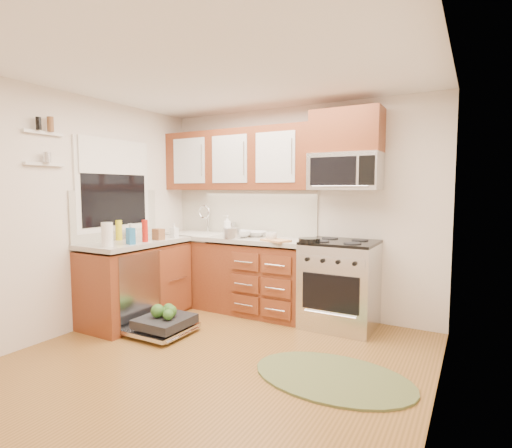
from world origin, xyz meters
The scene contains 37 objects.
floor centered at (0.00, 0.00, 0.00)m, with size 3.50×3.50×0.00m, color brown.
ceiling centered at (0.00, 0.00, 2.50)m, with size 3.50×3.50×0.00m, color white.
wall_back centered at (0.00, 1.75, 1.25)m, with size 3.50×0.04×2.50m, color silver.
wall_left centered at (-1.75, 0.00, 1.25)m, with size 0.04×3.50×2.50m, color silver.
wall_right centered at (1.75, 0.00, 1.25)m, with size 0.04×3.50×2.50m, color silver.
base_cabinet_back centered at (-0.73, 1.45, 0.42)m, with size 2.05×0.60×0.85m, color maroon.
base_cabinet_left centered at (-1.45, 0.52, 0.42)m, with size 0.60×1.25×0.85m, color maroon.
countertop_back centered at (-0.72, 1.44, 0.90)m, with size 2.07×0.64×0.05m, color #AEA89F.
countertop_left centered at (-1.44, 0.53, 0.90)m, with size 0.64×1.27×0.05m, color #AEA89F.
backsplash_back centered at (-0.73, 1.74, 1.21)m, with size 2.05×0.02×0.57m, color beige.
backsplash_left centered at (-1.74, 0.52, 1.21)m, with size 0.02×1.25×0.57m, color beige.
upper_cabinets centered at (-0.73, 1.57, 1.88)m, with size 2.05×0.35×0.75m, color maroon, non-canonical shape.
cabinet_over_mw centered at (0.68, 1.57, 2.13)m, with size 0.76×0.35×0.47m, color maroon.
range centered at (0.68, 1.43, 0.47)m, with size 0.76×0.64×0.95m, color silver, non-canonical shape.
microwave centered at (0.68, 1.55, 1.70)m, with size 0.76×0.38×0.40m, color silver, non-canonical shape.
sink centered at (-1.25, 1.42, 0.80)m, with size 0.62×0.50×0.26m, color white, non-canonical shape.
dishwasher centered at (-0.86, 0.30, 0.10)m, with size 0.70×0.60×0.20m, color silver, non-canonical shape.
window centered at (-1.74, 0.50, 1.55)m, with size 0.03×1.05×1.05m, color white, non-canonical shape.
window_blind centered at (-1.71, 0.50, 1.88)m, with size 0.02×0.96×0.40m, color white.
shelf_upper centered at (-1.72, -0.35, 2.05)m, with size 0.04×0.40×0.03m, color white.
shelf_lower centered at (-1.72, -0.35, 1.75)m, with size 0.04×0.40×0.03m, color white.
rug centered at (1.01, 0.22, 0.01)m, with size 1.30×0.85×0.02m, color #5D6539, non-canonical shape.
skillet centered at (0.42, 1.18, 0.97)m, with size 0.23×0.23×0.04m, color black.
stock_pot centered at (-0.58, 1.22, 0.99)m, with size 0.21×0.21×0.13m, color silver.
cutting_board centered at (0.00, 1.22, 0.94)m, with size 0.31×0.20×0.02m, color tan.
canister centered at (-0.85, 1.65, 1.00)m, with size 0.09×0.09×0.15m, color silver.
paper_towel_roll centered at (-1.31, 0.02, 1.05)m, with size 0.12×0.12×0.25m, color white.
mustard_bottle centered at (-1.62, 0.44, 1.04)m, with size 0.07×0.07×0.23m, color yellow.
red_bottle centered at (-1.25, 0.48, 1.05)m, with size 0.07×0.07×0.25m, color #AD180E.
wooden_box centered at (-1.25, 0.69, 0.99)m, with size 0.13×0.09×0.13m, color brown.
blue_carton centered at (-1.25, 0.27, 1.01)m, with size 0.11×0.07×0.17m, color #2269A0.
bowl_a centered at (-0.43, 1.52, 0.96)m, with size 0.27×0.27×0.07m, color #999999.
bowl_b centered at (-0.55, 1.34, 0.97)m, with size 0.27×0.27×0.09m, color #999999.
cup centered at (-0.07, 1.25, 0.97)m, with size 0.13×0.13×0.10m, color #999999.
soap_bottle_a centered at (-0.67, 1.26, 1.06)m, with size 0.10×0.10×0.27m, color #999999.
soap_bottle_b centered at (-1.25, 0.97, 1.01)m, with size 0.08×0.08×0.17m, color #999999.
soap_bottle_c centered at (-1.60, 0.61, 1.02)m, with size 0.14×0.14×0.18m, color #999999.
Camera 1 is at (1.97, -2.75, 1.51)m, focal length 28.00 mm.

